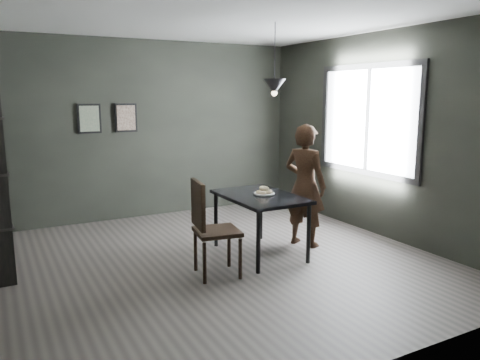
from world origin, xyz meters
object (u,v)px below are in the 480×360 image
cafe_table (260,201)px  pendant_lamp (274,86)px  white_plate (264,194)px  woman (305,186)px  wood_chair (209,222)px

cafe_table → pendant_lamp: size_ratio=1.39×
white_plate → woman: 0.65m
cafe_table → white_plate: bearing=-4.3°
white_plate → wood_chair: 0.98m
wood_chair → pendant_lamp: 1.87m
pendant_lamp → wood_chair: bearing=-157.9°
cafe_table → white_plate: 0.10m
wood_chair → pendant_lamp: bearing=31.4°
white_plate → wood_chair: wood_chair is taller
white_plate → pendant_lamp: (0.19, 0.10, 1.29)m
white_plate → woman: (0.64, 0.05, 0.04)m
pendant_lamp → white_plate: bearing=-151.8°
white_plate → pendant_lamp: size_ratio=0.27×
wood_chair → pendant_lamp: pendant_lamp is taller
cafe_table → woman: 0.71m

